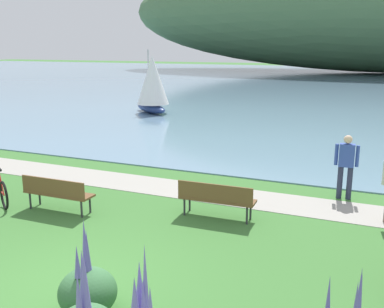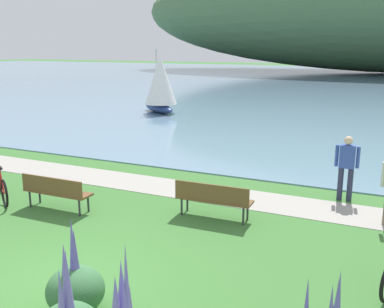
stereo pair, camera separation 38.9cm
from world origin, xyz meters
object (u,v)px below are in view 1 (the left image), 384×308
object	(u,v)px
sailboat_nearest_to_shore	(152,84)
park_bench_near_camera	(216,197)
person_at_shoreline	(346,163)
park_bench_further_along	(57,191)

from	to	relation	value
sailboat_nearest_to_shore	park_bench_near_camera	bearing A→B (deg)	-56.97
park_bench_near_camera	sailboat_nearest_to_shore	distance (m)	16.88
person_at_shoreline	sailboat_nearest_to_shore	size ratio (longest dim) A/B	0.46
park_bench_near_camera	person_at_shoreline	size ratio (longest dim) A/B	1.06
park_bench_further_along	person_at_shoreline	distance (m)	7.37
park_bench_near_camera	sailboat_nearest_to_shore	xyz separation A→B (m)	(-9.17, 14.11, 1.26)
person_at_shoreline	sailboat_nearest_to_shore	distance (m)	16.48
park_bench_near_camera	park_bench_further_along	world-z (taller)	same
park_bench_further_along	person_at_shoreline	bearing A→B (deg)	30.79
park_bench_further_along	sailboat_nearest_to_shore	size ratio (longest dim) A/B	0.49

